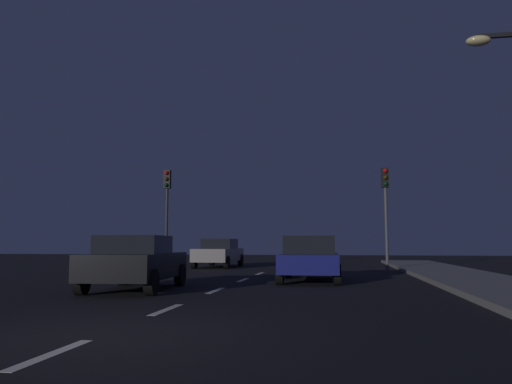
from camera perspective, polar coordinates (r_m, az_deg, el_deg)
ground_plane at (r=13.87m, az=-4.07°, el=-11.10°), size 80.00×80.00×0.00m
sidewalk_curb_right at (r=14.16m, az=27.47°, el=-10.04°), size 3.00×40.00×0.15m
lane_stripe_nearest at (r=6.26m, az=-22.59°, el=-16.93°), size 0.16×1.60×0.01m
lane_stripe_second at (r=9.67m, az=-10.30°, el=-13.24°), size 0.16×1.60×0.01m
lane_stripe_third at (r=13.29m, az=-4.69°, el=-11.30°), size 0.16×1.60×0.01m
lane_stripe_fourth at (r=16.99m, az=-1.53°, el=-10.15°), size 0.16×1.60×0.01m
lane_stripe_fifth at (r=20.73m, az=0.48°, el=-9.40°), size 0.16×1.60×0.01m
traffic_signal_left at (r=24.26m, az=-10.29°, el=-0.84°), size 0.32×0.38×4.81m
traffic_signal_right at (r=22.95m, az=14.78°, el=-0.69°), size 0.32×0.38×4.65m
car_stopped_ahead at (r=16.62m, az=6.28°, el=-7.62°), size 2.02×4.47×1.49m
car_adjacent_lane at (r=13.73m, az=-13.77°, el=-7.86°), size 2.21×4.07×1.45m
car_oncoming_far at (r=26.26m, az=-4.30°, el=-7.01°), size 1.90×4.51×1.49m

